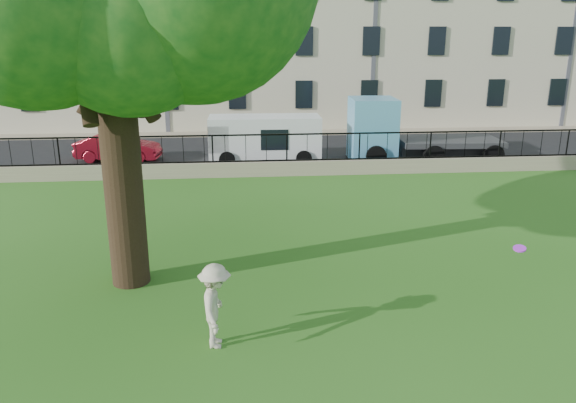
{
  "coord_description": "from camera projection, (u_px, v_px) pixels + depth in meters",
  "views": [
    {
      "loc": [
        -1.99,
        -10.38,
        5.59
      ],
      "look_at": [
        -0.72,
        3.5,
        1.42
      ],
      "focal_mm": 35.0,
      "sensor_mm": 36.0,
      "label": 1
    }
  ],
  "objects": [
    {
      "name": "iron_railing",
      "position": [
        287.0,
        148.0,
        22.79
      ],
      "size": [
        50.0,
        0.05,
        1.13
      ],
      "color": "black",
      "rests_on": "retaining_wall"
    },
    {
      "name": "building_row",
      "position": [
        265.0,
        12.0,
        35.99
      ],
      "size": [
        56.4,
        10.4,
        13.8
      ],
      "color": "beige",
      "rests_on": "ground"
    },
    {
      "name": "blue_truck",
      "position": [
        424.0,
        129.0,
        25.57
      ],
      "size": [
        6.87,
        2.76,
        2.83
      ],
      "primitive_type": "cube",
      "rotation": [
        0.0,
        0.0,
        -0.06
      ],
      "color": "#5AA6D4",
      "rests_on": "street"
    },
    {
      "name": "street",
      "position": [
        278.0,
        152.0,
        27.61
      ],
      "size": [
        60.0,
        9.0,
        0.01
      ],
      "primitive_type": "cube",
      "color": "black",
      "rests_on": "ground"
    },
    {
      "name": "ground",
      "position": [
        338.0,
        314.0,
        11.68
      ],
      "size": [
        120.0,
        120.0,
        0.0
      ],
      "primitive_type": "plane",
      "color": "#285F16",
      "rests_on": "ground"
    },
    {
      "name": "frisbee",
      "position": [
        520.0,
        248.0,
        12.06
      ],
      "size": [
        0.27,
        0.28,
        0.12
      ],
      "primitive_type": "cylinder",
      "rotation": [
        0.21,
        -0.14,
        -0.04
      ],
      "color": "#B428E5"
    },
    {
      "name": "white_van",
      "position": [
        265.0,
        139.0,
        25.23
      ],
      "size": [
        4.98,
        2.02,
        2.08
      ],
      "primitive_type": "cube",
      "rotation": [
        0.0,
        0.0,
        -0.02
      ],
      "color": "silver",
      "rests_on": "street"
    },
    {
      "name": "red_sedan",
      "position": [
        118.0,
        148.0,
        25.55
      ],
      "size": [
        3.89,
        1.73,
        1.24
      ],
      "primitive_type": "imported",
      "rotation": [
        0.0,
        0.0,
        1.46
      ],
      "color": "maroon",
      "rests_on": "street"
    },
    {
      "name": "retaining_wall",
      "position": [
        287.0,
        168.0,
        23.04
      ],
      "size": [
        50.0,
        0.4,
        0.6
      ],
      "primitive_type": "cube",
      "color": "gray",
      "rests_on": "ground"
    },
    {
      "name": "man",
      "position": [
        215.0,
        306.0,
        10.28
      ],
      "size": [
        0.65,
        1.07,
        1.62
      ],
      "primitive_type": "imported",
      "rotation": [
        0.0,
        0.0,
        1.53
      ],
      "color": "beige",
      "rests_on": "ground"
    },
    {
      "name": "sidewalk",
      "position": [
        272.0,
        133.0,
        32.55
      ],
      "size": [
        60.0,
        1.4,
        0.12
      ],
      "primitive_type": "cube",
      "color": "gray",
      "rests_on": "ground"
    }
  ]
}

